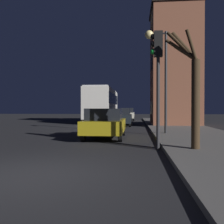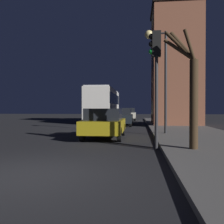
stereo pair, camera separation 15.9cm
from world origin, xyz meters
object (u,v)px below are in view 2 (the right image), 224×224
(traffic_light, at_px, (156,65))
(bus, at_px, (104,102))
(bare_tree, at_px, (190,87))
(car_far_lane, at_px, (129,114))
(streetlamp, at_px, (158,58))
(car_mid_lane, at_px, (122,117))
(car_near_lane, at_px, (104,123))

(traffic_light, xyz_separation_m, bus, (-4.42, 18.27, -0.89))
(bare_tree, distance_m, car_far_lane, 22.91)
(streetlamp, xyz_separation_m, car_mid_lane, (-2.48, 7.64, -3.44))
(bus, height_order, car_mid_lane, bus)
(streetlamp, bearing_deg, bus, 109.64)
(streetlamp, distance_m, bus, 14.55)
(streetlamp, relative_size, car_far_lane, 1.38)
(streetlamp, xyz_separation_m, bus, (-4.84, 13.56, -2.05))
(bus, relative_size, car_far_lane, 2.71)
(car_mid_lane, bearing_deg, traffic_light, -80.55)
(traffic_light, relative_size, car_far_lane, 1.05)
(streetlamp, height_order, car_mid_lane, streetlamp)
(car_near_lane, distance_m, car_mid_lane, 9.16)
(traffic_light, relative_size, bus, 0.39)
(bare_tree, relative_size, car_mid_lane, 0.88)
(car_mid_lane, bearing_deg, bare_tree, -76.09)
(streetlamp, distance_m, bare_tree, 5.59)
(car_near_lane, relative_size, car_mid_lane, 0.87)
(car_mid_lane, xyz_separation_m, car_far_lane, (0.22, 9.87, 0.04))
(car_near_lane, bearing_deg, streetlamp, 29.38)
(traffic_light, distance_m, bus, 18.82)
(traffic_light, bearing_deg, bus, 103.59)
(car_near_lane, bearing_deg, bus, 98.08)
(streetlamp, relative_size, traffic_light, 1.32)
(car_near_lane, height_order, car_mid_lane, car_near_lane)
(bus, distance_m, car_far_lane, 4.91)
(streetlamp, height_order, traffic_light, streetlamp)
(car_near_lane, bearing_deg, car_mid_lane, 88.62)
(car_mid_lane, bearing_deg, bus, 111.75)
(car_near_lane, distance_m, car_far_lane, 19.03)
(bare_tree, distance_m, car_mid_lane, 13.28)
(streetlamp, xyz_separation_m, car_near_lane, (-2.70, -1.52, -3.42))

